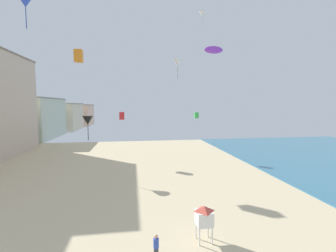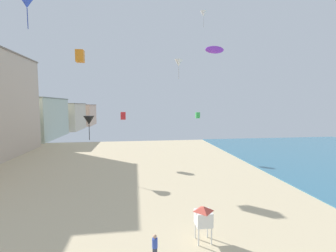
% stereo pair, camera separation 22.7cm
% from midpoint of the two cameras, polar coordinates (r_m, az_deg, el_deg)
% --- Properties ---
extents(boardwalk_hotel_far, '(12.61, 22.24, 11.58)m').
position_cam_midpoint_polar(boardwalk_hotel_far, '(77.76, -29.95, 1.66)').
color(boardwalk_hotel_far, '#B7C6B2').
rests_on(boardwalk_hotel_far, ground).
extents(boardwalk_hotel_distant, '(15.64, 18.67, 10.21)m').
position_cam_midpoint_polar(boardwalk_hotel_distant, '(99.43, -25.14, 2.06)').
color(boardwalk_hotel_distant, beige).
rests_on(boardwalk_hotel_distant, ground).
extents(boardwalk_hotel_furthest, '(17.83, 17.98, 9.80)m').
position_cam_midpoint_polar(boardwalk_hotel_furthest, '(119.48, -22.30, 2.49)').
color(boardwalk_hotel_furthest, beige).
rests_on(boardwalk_hotel_furthest, ground).
extents(kite_flyer, '(0.34, 0.34, 1.64)m').
position_cam_midpoint_polar(kite_flyer, '(16.24, -3.34, -26.92)').
color(kite_flyer, '#383D4C').
rests_on(kite_flyer, ground).
extents(lifeguard_stand, '(1.10, 1.10, 2.55)m').
position_cam_midpoint_polar(lifeguard_stand, '(17.71, 8.33, -20.70)').
color(lifeguard_stand, white).
rests_on(lifeguard_stand, ground).
extents(kite_green_box, '(0.66, 0.66, 1.04)m').
position_cam_midpoint_polar(kite_green_box, '(41.88, 6.71, 2.60)').
color(kite_green_box, green).
extents(kite_purple_parafoil, '(2.40, 0.67, 0.93)m').
position_cam_midpoint_polar(kite_purple_parafoil, '(31.63, 10.73, 17.62)').
color(kite_purple_parafoil, purple).
extents(kite_orange_box, '(1.11, 1.11, 1.75)m').
position_cam_midpoint_polar(kite_orange_box, '(37.74, -20.96, 15.52)').
color(kite_orange_box, orange).
extents(kite_blue_delta, '(1.49, 1.49, 3.40)m').
position_cam_midpoint_polar(kite_blue_delta, '(32.08, -31.41, 24.27)').
color(kite_blue_delta, blue).
extents(kite_red_box, '(0.79, 0.79, 1.24)m').
position_cam_midpoint_polar(kite_red_box, '(39.68, -11.24, 2.43)').
color(kite_red_box, red).
extents(kite_white_delta, '(0.92, 0.92, 2.09)m').
position_cam_midpoint_polar(kite_white_delta, '(35.13, 8.16, 25.15)').
color(kite_white_delta, white).
extents(kite_white_delta_2, '(1.30, 1.30, 2.95)m').
position_cam_midpoint_polar(kite_white_delta_2, '(37.46, 2.14, 14.95)').
color(kite_white_delta_2, white).
extents(kite_black_delta, '(1.44, 1.44, 3.28)m').
position_cam_midpoint_polar(kite_black_delta, '(33.51, -19.00, 1.30)').
color(kite_black_delta, black).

